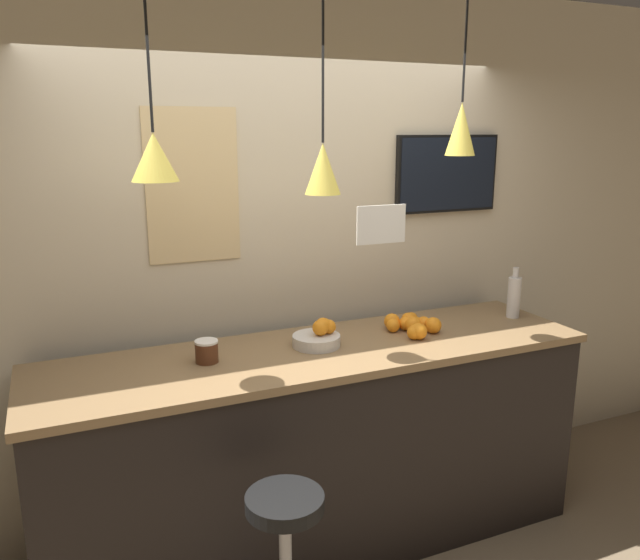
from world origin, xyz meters
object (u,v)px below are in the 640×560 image
Objects in this scene: spread_jar at (207,351)px; mounted_tv at (447,174)px; fruit_bowl at (318,336)px; juice_bottle at (514,296)px; bar_stool at (285,557)px.

mounted_tv reaches higher than spread_jar.
juice_bottle reaches higher than fruit_bowl.
juice_bottle is 0.81m from mounted_tv.
spread_jar is (-0.12, 0.70, 0.65)m from bar_stool.
mounted_tv is at bearing 36.88° from bar_stool.
fruit_bowl is at bearing -179.97° from juice_bottle.
fruit_bowl is 1.30m from mounted_tv.
fruit_bowl reaches higher than bar_stool.
fruit_bowl is 1.23m from juice_bottle.
bar_stool is 2.64× the size of juice_bottle.
juice_bottle reaches higher than bar_stool.
fruit_bowl is (0.45, 0.70, 0.64)m from bar_stool.
juice_bottle is (1.67, 0.70, 0.72)m from bar_stool.
mounted_tv is at bearing 121.88° from juice_bottle.
fruit_bowl is at bearing -0.08° from spread_jar.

